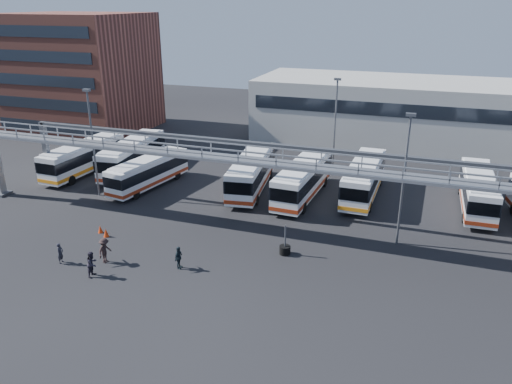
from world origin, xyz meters
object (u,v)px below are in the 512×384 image
(pedestrian_d, at_px, (179,258))
(cone_left, at_px, (100,229))
(pedestrian_b, at_px, (92,264))
(cone_right, at_px, (106,233))
(bus_0, at_px, (84,157))
(bus_4, at_px, (252,171))
(tire_stack, at_px, (285,249))
(bus_5, at_px, (303,178))
(bus_2, at_px, (149,171))
(bus_8, at_px, (478,190))
(pedestrian_a, at_px, (60,253))
(bus_1, at_px, (132,155))
(bus_6, at_px, (364,178))
(light_pole_back, at_px, (335,121))
(pedestrian_c, at_px, (105,250))
(light_pole_left, at_px, (92,138))
(light_pole_mid, at_px, (404,173))

(pedestrian_d, distance_m, cone_left, 9.24)
(pedestrian_b, height_order, cone_right, pedestrian_b)
(bus_0, distance_m, cone_left, 16.08)
(bus_4, relative_size, tire_stack, 5.00)
(bus_5, distance_m, cone_right, 18.55)
(tire_stack, bearing_deg, bus_5, 97.85)
(bus_2, relative_size, bus_8, 0.93)
(bus_8, bearing_deg, cone_right, -151.55)
(bus_0, xyz_separation_m, pedestrian_a, (10.88, -17.19, -1.09))
(bus_1, relative_size, cone_left, 18.59)
(bus_2, xyz_separation_m, pedestrian_b, (5.33, -16.45, -0.78))
(bus_1, xyz_separation_m, bus_4, (14.16, -1.05, 0.00))
(bus_6, distance_m, pedestrian_a, 27.50)
(bus_4, relative_size, bus_8, 1.07)
(cone_left, bearing_deg, light_pole_back, 54.78)
(pedestrian_c, relative_size, cone_right, 2.78)
(pedestrian_a, bearing_deg, bus_5, -46.75)
(pedestrian_c, bearing_deg, bus_5, -27.63)
(bus_2, relative_size, tire_stack, 4.36)
(bus_2, distance_m, pedestrian_a, 15.87)
(bus_0, bearing_deg, light_pole_left, -40.67)
(bus_8, xyz_separation_m, tire_stack, (-13.82, -13.92, -1.45))
(bus_5, height_order, pedestrian_a, bus_5)
(bus_4, xyz_separation_m, pedestrian_b, (-4.65, -19.12, -1.03))
(pedestrian_b, bearing_deg, bus_0, 34.53)
(pedestrian_d, bearing_deg, pedestrian_b, 118.29)
(bus_0, bearing_deg, light_pole_back, 22.04)
(bus_0, distance_m, tire_stack, 27.81)
(bus_2, bearing_deg, pedestrian_c, -61.52)
(light_pole_left, xyz_separation_m, cone_left, (5.16, -7.02, -5.41))
(bus_0, bearing_deg, bus_5, 4.78)
(bus_0, xyz_separation_m, pedestrian_d, (19.23, -15.10, -1.03))
(bus_2, distance_m, pedestrian_d, 17.16)
(bus_5, xyz_separation_m, pedestrian_a, (-13.20, -18.11, -1.15))
(bus_1, relative_size, bus_4, 1.00)
(light_pole_left, distance_m, bus_1, 8.24)
(pedestrian_d, bearing_deg, cone_left, 69.93)
(bus_6, relative_size, tire_stack, 4.81)
(cone_right, bearing_deg, tire_stack, 7.69)
(bus_0, relative_size, bus_5, 0.97)
(bus_0, xyz_separation_m, pedestrian_c, (13.85, -16.07, -0.92))
(bus_2, relative_size, cone_left, 16.30)
(light_pole_left, distance_m, pedestrian_a, 14.23)
(bus_0, distance_m, pedestrian_b, 22.86)
(pedestrian_d, bearing_deg, pedestrian_c, 99.38)
(cone_left, bearing_deg, bus_1, 112.33)
(light_pole_left, relative_size, cone_left, 16.16)
(light_pole_left, xyz_separation_m, light_pole_mid, (28.00, -1.00, 0.00))
(cone_left, xyz_separation_m, cone_right, (0.88, -0.47, 0.02))
(bus_1, xyz_separation_m, bus_6, (24.81, 0.81, -0.04))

